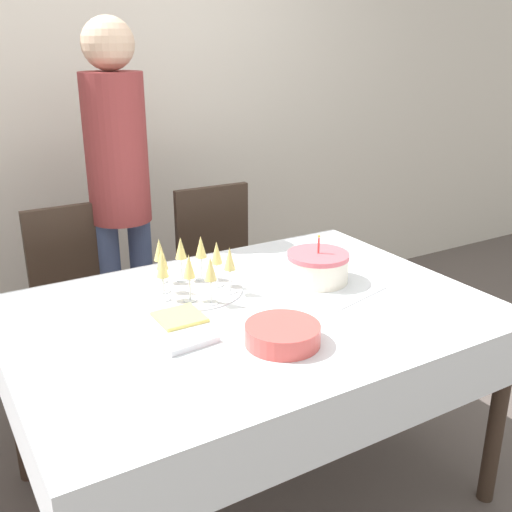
{
  "coord_description": "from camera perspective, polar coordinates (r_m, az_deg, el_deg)",
  "views": [
    {
      "loc": [
        -0.95,
        -1.63,
        1.65
      ],
      "look_at": [
        0.12,
        0.16,
        0.89
      ],
      "focal_mm": 42.0,
      "sensor_mm": 36.0,
      "label": 1
    }
  ],
  "objects": [
    {
      "name": "ground_plane",
      "position": [
        2.51,
        -0.46,
        -21.11
      ],
      "size": [
        12.0,
        12.0,
        0.0
      ],
      "primitive_type": "plane",
      "color": "#564C47"
    },
    {
      "name": "champagne_tray",
      "position": [
        2.2,
        -6.23,
        -1.31
      ],
      "size": [
        0.37,
        0.37,
        0.18
      ],
      "color": "silver",
      "rests_on": "dining_table"
    },
    {
      "name": "person_standing",
      "position": [
        2.83,
        -12.98,
        7.54
      ],
      "size": [
        0.28,
        0.28,
        1.74
      ],
      "color": "#3F4C72",
      "rests_on": "ground_plane"
    },
    {
      "name": "wall_back",
      "position": [
        3.39,
        -14.87,
        14.31
      ],
      "size": [
        8.0,
        0.05,
        2.7
      ],
      "color": "silver",
      "rests_on": "ground_plane"
    },
    {
      "name": "fork_pile",
      "position": [
        1.85,
        -6.17,
        -8.25
      ],
      "size": [
        0.17,
        0.07,
        0.02
      ],
      "color": "silver",
      "rests_on": "dining_table"
    },
    {
      "name": "dining_chair_far_left",
      "position": [
        2.84,
        -16.19,
        -4.33
      ],
      "size": [
        0.42,
        0.42,
        0.95
      ],
      "color": "#38281E",
      "rests_on": "ground_plane"
    },
    {
      "name": "plate_stack_main",
      "position": [
        1.84,
        2.55,
        -7.47
      ],
      "size": [
        0.23,
        0.23,
        0.06
      ],
      "color": "#CC4C47",
      "rests_on": "dining_table"
    },
    {
      "name": "dining_chair_far_right",
      "position": [
        3.07,
        -3.2,
        -1.65
      ],
      "size": [
        0.43,
        0.43,
        0.95
      ],
      "color": "#38281E",
      "rests_on": "ground_plane"
    },
    {
      "name": "napkin_pile",
      "position": [
        2.02,
        -7.3,
        -5.78
      ],
      "size": [
        0.15,
        0.15,
        0.01
      ],
      "color": "#E0D166",
      "rests_on": "dining_table"
    },
    {
      "name": "cake_knife",
      "position": [
        2.19,
        10.04,
        -3.97
      ],
      "size": [
        0.3,
        0.09,
        0.0
      ],
      "color": "silver",
      "rests_on": "dining_table"
    },
    {
      "name": "dining_table",
      "position": [
        2.13,
        -0.51,
        -7.47
      ],
      "size": [
        1.62,
        1.16,
        0.77
      ],
      "color": "white",
      "rests_on": "ground_plane"
    },
    {
      "name": "birthday_cake",
      "position": [
        2.3,
        5.9,
        -1.05
      ],
      "size": [
        0.24,
        0.24,
        0.19
      ],
      "color": "silver",
      "rests_on": "dining_table"
    }
  ]
}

